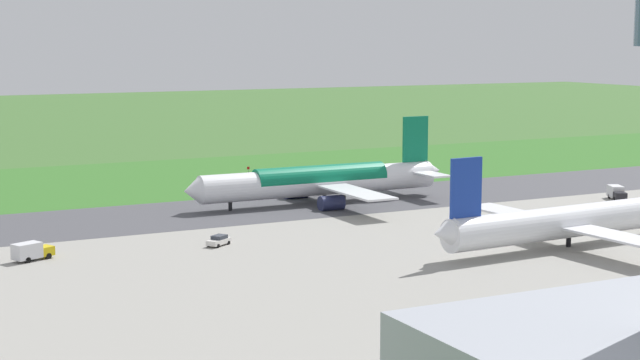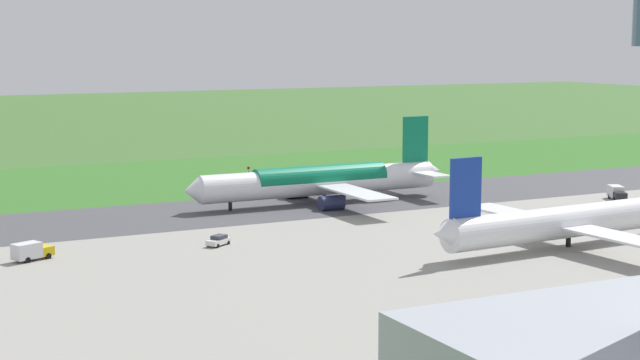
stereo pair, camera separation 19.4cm
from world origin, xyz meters
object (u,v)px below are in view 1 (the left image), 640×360
object	(u,v)px
airliner_parked_mid	(568,221)
service_car_followme	(219,240)
service_truck_fuel	(31,251)
no_stopping_sign	(248,172)
airliner_main	(322,181)
service_truck_baggage	(617,193)
traffic_cone_orange	(233,179)

from	to	relation	value
airliner_parked_mid	service_car_followme	size ratio (longest dim) A/B	11.24
service_truck_fuel	no_stopping_sign	size ratio (longest dim) A/B	2.12
airliner_main	service_car_followme	size ratio (longest dim) A/B	12.05
service_truck_baggage	no_stopping_sign	bearing A→B (deg)	-47.23
airliner_parked_mid	no_stopping_sign	size ratio (longest dim) A/B	17.17
airliner_main	airliner_parked_mid	xyz separation A→B (m)	(-14.65, 52.38, -0.34)
airliner_main	service_car_followme	bearing A→B (deg)	41.51
no_stopping_sign	airliner_main	bearing A→B (deg)	90.28
no_stopping_sign	airliner_parked_mid	bearing A→B (deg)	99.56
no_stopping_sign	traffic_cone_orange	distance (m)	3.63
airliner_main	airliner_parked_mid	world-z (taller)	airliner_main
no_stopping_sign	traffic_cone_orange	size ratio (longest dim) A/B	5.33
airliner_main	service_truck_baggage	xyz separation A→B (m)	(-52.99, 21.84, -2.95)
service_car_followme	service_truck_fuel	size ratio (longest dim) A/B	0.72
service_car_followme	traffic_cone_orange	world-z (taller)	service_car_followme
traffic_cone_orange	airliner_main	bearing A→B (deg)	94.95
traffic_cone_orange	service_car_followme	bearing A→B (deg)	66.44
airliner_main	no_stopping_sign	size ratio (longest dim) A/B	18.41
service_car_followme	service_truck_fuel	xyz separation A→B (m)	(27.19, -2.29, 0.56)
service_truck_baggage	no_stopping_sign	size ratio (longest dim) A/B	2.12
service_car_followme	airliner_main	bearing A→B (deg)	-138.49
airliner_main	no_stopping_sign	world-z (taller)	airliner_main
service_truck_fuel	traffic_cone_orange	size ratio (longest dim) A/B	11.30
service_car_followme	traffic_cone_orange	bearing A→B (deg)	-113.56
service_truck_baggage	no_stopping_sign	xyz separation A→B (m)	(53.16, -57.48, 0.32)
service_truck_fuel	no_stopping_sign	xyz separation A→B (m)	(-58.52, -61.22, 0.32)
service_truck_baggage	service_truck_fuel	xyz separation A→B (m)	(111.68, 3.75, 0.00)
airliner_parked_mid	service_car_followme	distance (m)	52.34
service_truck_baggage	service_truck_fuel	size ratio (longest dim) A/B	1.00
airliner_main	no_stopping_sign	xyz separation A→B (m)	(0.17, -35.63, -2.63)
traffic_cone_orange	service_truck_fuel	bearing A→B (deg)	48.44
service_truck_baggage	service_car_followme	distance (m)	84.71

